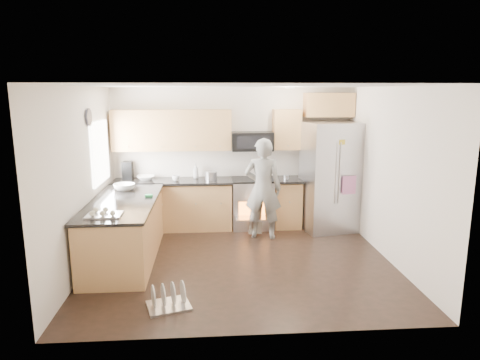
{
  "coord_description": "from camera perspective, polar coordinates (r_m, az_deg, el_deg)",
  "views": [
    {
      "loc": [
        -0.45,
        -6.07,
        2.52
      ],
      "look_at": [
        0.03,
        0.5,
        1.16
      ],
      "focal_mm": 32.0,
      "sensor_mm": 36.0,
      "label": 1
    }
  ],
  "objects": [
    {
      "name": "person",
      "position": [
        7.39,
        3.08,
        -1.16
      ],
      "size": [
        0.73,
        0.57,
        1.76
      ],
      "primitive_type": "imported",
      "rotation": [
        0.0,
        0.0,
        2.89
      ],
      "color": "gray",
      "rests_on": "ground"
    },
    {
      "name": "room_shell",
      "position": [
        6.16,
        -0.28,
        3.8
      ],
      "size": [
        4.54,
        4.04,
        2.62
      ],
      "color": "white",
      "rests_on": "ground"
    },
    {
      "name": "back_cabinet_run",
      "position": [
        7.97,
        -5.07,
        0.39
      ],
      "size": [
        4.45,
        0.64,
        2.5
      ],
      "color": "tan",
      "rests_on": "ground"
    },
    {
      "name": "ground",
      "position": [
        6.59,
        0.07,
        -10.8
      ],
      "size": [
        4.5,
        4.5,
        0.0
      ],
      "primitive_type": "plane",
      "color": "black",
      "rests_on": "ground"
    },
    {
      "name": "stove_range",
      "position": [
        8.02,
        1.67,
        -1.6
      ],
      "size": [
        0.76,
        0.97,
        1.79
      ],
      "color": "#B7B7BC",
      "rests_on": "ground"
    },
    {
      "name": "dish_rack",
      "position": [
        5.35,
        -9.51,
        -15.58
      ],
      "size": [
        0.58,
        0.51,
        0.3
      ],
      "rotation": [
        0.0,
        0.0,
        0.29
      ],
      "color": "#B7B7BC",
      "rests_on": "ground"
    },
    {
      "name": "refrigerator",
      "position": [
        7.99,
        12.05,
        0.42
      ],
      "size": [
        1.09,
        0.91,
        1.99
      ],
      "rotation": [
        0.0,
        0.0,
        0.17
      ],
      "color": "#B7B7BC",
      "rests_on": "ground"
    },
    {
      "name": "peninsula",
      "position": [
        6.77,
        -15.14,
        -6.4
      ],
      "size": [
        0.96,
        2.36,
        1.03
      ],
      "color": "tan",
      "rests_on": "ground"
    }
  ]
}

